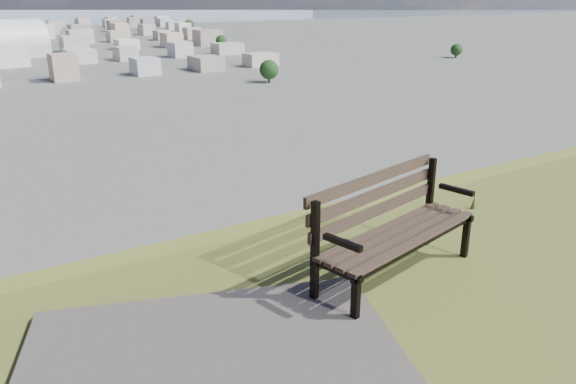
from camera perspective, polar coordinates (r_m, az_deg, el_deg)
park_bench at (r=5.44m, az=10.38°, el=-3.02°), size 2.01×1.04×1.01m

